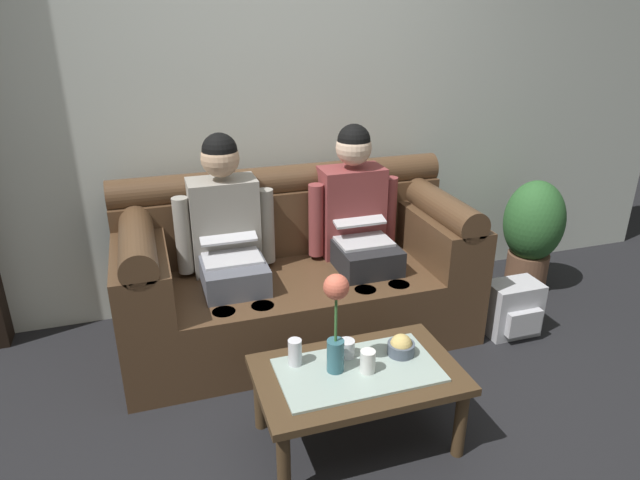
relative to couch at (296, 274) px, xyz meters
The scene contains 13 objects.
ground_plane 1.23m from the couch, 90.00° to the right, with size 14.00×14.00×0.00m, color black.
back_wall_patterned 1.20m from the couch, 90.00° to the left, with size 6.00×0.12×2.90m, color silver.
couch is the anchor object (origin of this frame).
person_left 0.48m from the couch, behind, with size 0.56×0.67×1.22m.
person_right 0.48m from the couch, ahead, with size 0.56×0.67×1.22m.
coffee_table 1.01m from the couch, 90.00° to the right, with size 0.89×0.54×0.39m.
flower_vase 1.03m from the couch, 95.65° to the right, with size 0.11×0.11×0.46m.
snack_bowl 0.99m from the couch, 76.74° to the right, with size 0.12×0.12×0.10m.
cup_near_left 0.92m from the couch, 105.76° to the right, with size 0.06×0.06×0.12m, color silver.
cup_near_right 0.90m from the couch, 90.94° to the right, with size 0.07×0.07×0.08m, color silver.
cup_far_center 1.04m from the couch, 88.25° to the right, with size 0.07×0.07×0.10m, color white.
backpack_right 1.32m from the couch, 19.93° to the right, with size 0.31×0.25×0.33m.
potted_plant 1.68m from the couch, ahead, with size 0.40×0.40×0.78m.
Camera 1 is at (-0.78, -1.72, 1.86)m, focal length 31.61 mm.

